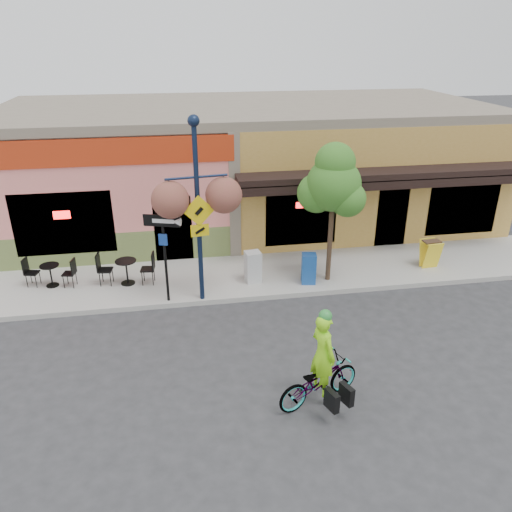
{
  "coord_description": "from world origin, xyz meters",
  "views": [
    {
      "loc": [
        -2.86,
        -11.69,
        6.98
      ],
      "look_at": [
        -0.81,
        0.5,
        1.4
      ],
      "focal_mm": 35.0,
      "sensor_mm": 36.0,
      "label": 1
    }
  ],
  "objects_px": {
    "newspaper_box_grey": "(253,267)",
    "cyclist_rider": "(322,365)",
    "lamp_post": "(198,213)",
    "newspaper_box_blue": "(309,269)",
    "building": "(247,163)",
    "one_way_sign": "(165,259)",
    "bicycle": "(319,381)",
    "street_tree": "(332,214)"
  },
  "relations": [
    {
      "from": "one_way_sign",
      "to": "building",
      "type": "bearing_deg",
      "value": 81.83
    },
    {
      "from": "bicycle",
      "to": "street_tree",
      "type": "height_order",
      "value": "street_tree"
    },
    {
      "from": "lamp_post",
      "to": "newspaper_box_grey",
      "type": "height_order",
      "value": "lamp_post"
    },
    {
      "from": "building",
      "to": "newspaper_box_blue",
      "type": "xyz_separation_m",
      "value": [
        0.87,
        -6.41,
        -1.64
      ]
    },
    {
      "from": "cyclist_rider",
      "to": "building",
      "type": "bearing_deg",
      "value": -21.7
    },
    {
      "from": "newspaper_box_grey",
      "to": "street_tree",
      "type": "distance_m",
      "value": 2.77
    },
    {
      "from": "building",
      "to": "newspaper_box_grey",
      "type": "relative_size",
      "value": 19.23
    },
    {
      "from": "one_way_sign",
      "to": "newspaper_box_blue",
      "type": "height_order",
      "value": "one_way_sign"
    },
    {
      "from": "lamp_post",
      "to": "street_tree",
      "type": "xyz_separation_m",
      "value": [
        3.81,
        0.56,
        -0.43
      ]
    },
    {
      "from": "building",
      "to": "bicycle",
      "type": "height_order",
      "value": "building"
    },
    {
      "from": "lamp_post",
      "to": "newspaper_box_grey",
      "type": "distance_m",
      "value": 2.69
    },
    {
      "from": "lamp_post",
      "to": "street_tree",
      "type": "relative_size",
      "value": 1.21
    },
    {
      "from": "cyclist_rider",
      "to": "street_tree",
      "type": "xyz_separation_m",
      "value": [
        1.7,
        5.03,
        1.34
      ]
    },
    {
      "from": "one_way_sign",
      "to": "newspaper_box_grey",
      "type": "height_order",
      "value": "one_way_sign"
    },
    {
      "from": "lamp_post",
      "to": "newspaper_box_blue",
      "type": "height_order",
      "value": "lamp_post"
    },
    {
      "from": "one_way_sign",
      "to": "newspaper_box_grey",
      "type": "relative_size",
      "value": 2.67
    },
    {
      "from": "cyclist_rider",
      "to": "newspaper_box_blue",
      "type": "bearing_deg",
      "value": -32.9
    },
    {
      "from": "one_way_sign",
      "to": "newspaper_box_blue",
      "type": "bearing_deg",
      "value": 22.79
    },
    {
      "from": "one_way_sign",
      "to": "street_tree",
      "type": "height_order",
      "value": "street_tree"
    },
    {
      "from": "newspaper_box_blue",
      "to": "lamp_post",
      "type": "bearing_deg",
      "value": -162.55
    },
    {
      "from": "lamp_post",
      "to": "one_way_sign",
      "type": "xyz_separation_m",
      "value": [
        -0.93,
        0.04,
        -1.25
      ]
    },
    {
      "from": "bicycle",
      "to": "newspaper_box_blue",
      "type": "xyz_separation_m",
      "value": [
        1.11,
        4.92,
        0.11
      ]
    },
    {
      "from": "one_way_sign",
      "to": "newspaper_box_blue",
      "type": "distance_m",
      "value": 4.21
    },
    {
      "from": "newspaper_box_grey",
      "to": "cyclist_rider",
      "type": "bearing_deg",
      "value": -92.11
    },
    {
      "from": "bicycle",
      "to": "lamp_post",
      "type": "relative_size",
      "value": 0.38
    },
    {
      "from": "newspaper_box_grey",
      "to": "newspaper_box_blue",
      "type": "bearing_deg",
      "value": -20.64
    },
    {
      "from": "lamp_post",
      "to": "newspaper_box_blue",
      "type": "distance_m",
      "value": 3.81
    },
    {
      "from": "building",
      "to": "bicycle",
      "type": "relative_size",
      "value": 9.56
    },
    {
      "from": "lamp_post",
      "to": "newspaper_box_grey",
      "type": "relative_size",
      "value": 5.31
    },
    {
      "from": "newspaper_box_blue",
      "to": "building",
      "type": "bearing_deg",
      "value": 107.31
    },
    {
      "from": "bicycle",
      "to": "lamp_post",
      "type": "xyz_separation_m",
      "value": [
        -2.06,
        4.48,
        2.16
      ]
    },
    {
      "from": "cyclist_rider",
      "to": "lamp_post",
      "type": "xyz_separation_m",
      "value": [
        -2.11,
        4.48,
        1.77
      ]
    },
    {
      "from": "lamp_post",
      "to": "building",
      "type": "bearing_deg",
      "value": 64.06
    },
    {
      "from": "building",
      "to": "one_way_sign",
      "type": "bearing_deg",
      "value": -115.45
    },
    {
      "from": "cyclist_rider",
      "to": "one_way_sign",
      "type": "height_order",
      "value": "one_way_sign"
    },
    {
      "from": "one_way_sign",
      "to": "newspaper_box_blue",
      "type": "relative_size",
      "value": 2.77
    },
    {
      "from": "bicycle",
      "to": "cyclist_rider",
      "type": "relative_size",
      "value": 1.06
    },
    {
      "from": "street_tree",
      "to": "one_way_sign",
      "type": "bearing_deg",
      "value": -173.81
    },
    {
      "from": "newspaper_box_grey",
      "to": "street_tree",
      "type": "height_order",
      "value": "street_tree"
    },
    {
      "from": "lamp_post",
      "to": "newspaper_box_grey",
      "type": "bearing_deg",
      "value": 19.65
    },
    {
      "from": "cyclist_rider",
      "to": "street_tree",
      "type": "distance_m",
      "value": 5.48
    },
    {
      "from": "bicycle",
      "to": "lamp_post",
      "type": "bearing_deg",
      "value": 4.01
    }
  ]
}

